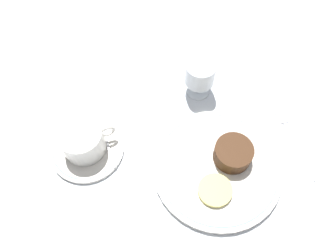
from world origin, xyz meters
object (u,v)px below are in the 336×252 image
Objects in this scene: dessert_cake at (233,153)px; fork at (290,132)px; coffee_cup at (83,140)px; dinner_plate at (217,167)px; wine_glass at (200,75)px.

fork is at bearing 3.59° from dessert_cake.
coffee_cup reaches higher than dessert_cake.
dinner_plate is 3.41× the size of dessert_cake.
wine_glass is (0.30, 0.05, 0.02)m from coffee_cup.
dinner_plate is 2.86× the size of wine_glass.
coffee_cup is 1.23× the size of wine_glass.
coffee_cup is (-0.25, 0.15, 0.04)m from dinner_plate.
coffee_cup is 0.47m from fork.
dinner_plate is at bearing -30.90° from coffee_cup.
dessert_cake is at bearing -26.22° from coffee_cup.
wine_glass is 1.19× the size of dessert_cake.
dinner_plate is 1.40× the size of fork.
dinner_plate is 2.32× the size of coffee_cup.
dinner_plate is 0.29m from coffee_cup.
coffee_cup is at bearing -169.66° from wine_glass.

